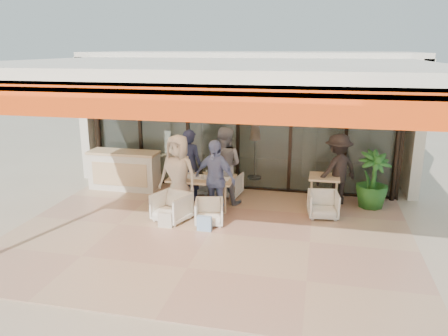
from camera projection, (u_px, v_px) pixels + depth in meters
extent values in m
plane|color=#C6B293|center=(209.00, 234.00, 8.85)|extent=(70.00, 70.00, 0.00)
cube|color=tan|center=(209.00, 234.00, 8.84)|extent=(8.00, 6.00, 0.01)
cube|color=silver|center=(208.00, 67.00, 7.96)|extent=(8.00, 6.00, 0.20)
cube|color=#F9450D|center=(146.00, 101.00, 5.27)|extent=(8.00, 0.12, 0.45)
cube|color=#DE5D12|center=(166.00, 87.00, 5.89)|extent=(8.00, 1.50, 0.06)
cylinder|color=black|center=(98.00, 125.00, 11.95)|extent=(0.12, 0.12, 3.20)
cylinder|color=black|center=(398.00, 137.00, 10.31)|extent=(0.12, 0.12, 3.20)
cube|color=#9EADA3|center=(238.00, 130.00, 11.24)|extent=(8.00, 0.03, 3.20)
cube|color=black|center=(238.00, 187.00, 11.66)|extent=(8.00, 0.10, 0.08)
cube|color=black|center=(239.00, 68.00, 10.82)|extent=(8.00, 0.10, 0.08)
cube|color=black|center=(96.00, 124.00, 12.08)|extent=(0.08, 0.10, 3.20)
cube|color=black|center=(140.00, 126.00, 11.81)|extent=(0.08, 0.10, 3.20)
cube|color=black|center=(188.00, 128.00, 11.52)|extent=(0.08, 0.10, 3.20)
cube|color=black|center=(238.00, 130.00, 11.24)|extent=(0.08, 0.10, 3.20)
cube|color=black|center=(291.00, 132.00, 10.95)|extent=(0.08, 0.10, 3.20)
cube|color=black|center=(346.00, 134.00, 10.67)|extent=(0.08, 0.10, 3.20)
cube|color=black|center=(403.00, 136.00, 10.39)|extent=(0.08, 0.10, 3.20)
cube|color=silver|center=(258.00, 108.00, 14.50)|extent=(9.00, 0.25, 3.40)
cube|color=silver|center=(112.00, 111.00, 13.79)|extent=(0.25, 3.50, 3.40)
cube|color=silver|center=(408.00, 121.00, 11.93)|extent=(0.25, 3.50, 3.40)
cube|color=silver|center=(250.00, 56.00, 12.40)|extent=(9.00, 3.50, 0.25)
cube|color=#E3BB8A|center=(248.00, 171.00, 13.31)|extent=(8.00, 3.50, 0.02)
cylinder|color=silver|center=(196.00, 121.00, 13.11)|extent=(0.40, 0.40, 3.00)
cylinder|color=silver|center=(311.00, 126.00, 12.39)|extent=(0.40, 0.40, 3.00)
cylinder|color=black|center=(205.00, 71.00, 12.25)|extent=(0.03, 0.03, 0.70)
cube|color=black|center=(205.00, 87.00, 12.37)|extent=(0.30, 0.30, 0.40)
sphere|color=#FFBF72|center=(205.00, 87.00, 12.37)|extent=(0.18, 0.18, 0.18)
cylinder|color=black|center=(333.00, 73.00, 11.51)|extent=(0.03, 0.03, 0.70)
cube|color=black|center=(332.00, 90.00, 11.63)|extent=(0.30, 0.30, 0.40)
sphere|color=#FFBF72|center=(332.00, 90.00, 11.63)|extent=(0.18, 0.18, 0.18)
cylinder|color=black|center=(254.00, 177.00, 12.53)|extent=(0.40, 0.40, 0.05)
cylinder|color=black|center=(255.00, 143.00, 12.26)|extent=(0.04, 0.04, 2.10)
cone|color=orange|center=(256.00, 120.00, 12.09)|extent=(0.32, 0.32, 1.10)
cube|color=silver|center=(125.00, 171.00, 11.49)|extent=(1.80, 0.60, 1.00)
cube|color=#E3BB8A|center=(123.00, 152.00, 11.35)|extent=(1.85, 0.65, 0.06)
cube|color=#E3BB8A|center=(119.00, 174.00, 11.20)|extent=(1.50, 0.02, 0.60)
cube|color=#E3BB8A|center=(202.00, 178.00, 10.11)|extent=(1.50, 0.90, 0.05)
cube|color=white|center=(202.00, 177.00, 10.11)|extent=(1.30, 0.35, 0.01)
cylinder|color=#E3BB8A|center=(172.00, 196.00, 10.04)|extent=(0.06, 0.06, 0.70)
cylinder|color=#E3BB8A|center=(225.00, 200.00, 9.78)|extent=(0.06, 0.06, 0.70)
cylinder|color=#E3BB8A|center=(181.00, 187.00, 10.64)|extent=(0.06, 0.06, 0.70)
cylinder|color=#E3BB8A|center=(231.00, 191.00, 10.38)|extent=(0.06, 0.06, 0.70)
cylinder|color=white|center=(181.00, 175.00, 10.04)|extent=(0.06, 0.06, 0.11)
cylinder|color=white|center=(194.00, 172.00, 10.33)|extent=(0.06, 0.06, 0.11)
cylinder|color=white|center=(203.00, 176.00, 9.98)|extent=(0.06, 0.06, 0.11)
cylinder|color=white|center=(216.00, 173.00, 10.20)|extent=(0.06, 0.06, 0.11)
cylinder|color=white|center=(221.00, 179.00, 9.80)|extent=(0.06, 0.06, 0.11)
cylinder|color=brown|center=(181.00, 171.00, 10.34)|extent=(0.07, 0.07, 0.16)
cylinder|color=black|center=(201.00, 170.00, 10.37)|extent=(0.09, 0.09, 0.17)
cylinder|color=black|center=(201.00, 166.00, 10.34)|extent=(0.10, 0.10, 0.01)
cylinder|color=white|center=(179.00, 179.00, 9.92)|extent=(0.22, 0.22, 0.01)
cylinder|color=white|center=(218.00, 182.00, 9.73)|extent=(0.22, 0.22, 0.01)
cylinder|color=white|center=(187.00, 172.00, 10.50)|extent=(0.22, 0.22, 0.01)
cylinder|color=white|center=(224.00, 174.00, 10.31)|extent=(0.22, 0.22, 0.01)
imported|color=white|center=(196.00, 182.00, 11.20)|extent=(0.74, 0.72, 0.62)
imported|color=white|center=(228.00, 183.00, 11.02)|extent=(0.72, 0.68, 0.67)
imported|color=white|center=(172.00, 206.00, 9.41)|extent=(0.87, 0.84, 0.71)
imported|color=white|center=(209.00, 211.00, 9.24)|extent=(0.69, 0.67, 0.61)
imported|color=#191B37|center=(190.00, 165.00, 10.58)|extent=(0.73, 0.57, 1.77)
imported|color=slate|center=(224.00, 166.00, 10.39)|extent=(0.96, 0.77, 1.86)
imported|color=beige|center=(178.00, 175.00, 9.73)|extent=(0.98, 0.74, 1.82)
imported|color=#6977AF|center=(215.00, 179.00, 9.56)|extent=(1.10, 0.75, 1.74)
cube|color=silver|center=(165.00, 221.00, 9.08)|extent=(0.30, 0.10, 0.34)
cube|color=#99BFD8|center=(204.00, 224.00, 8.90)|extent=(0.30, 0.10, 0.34)
cube|color=#E3BB8A|center=(324.00, 177.00, 10.22)|extent=(0.70, 0.70, 0.05)
cylinder|color=#E3BB8A|center=(311.00, 195.00, 10.11)|extent=(0.05, 0.05, 0.70)
cylinder|color=#E3BB8A|center=(336.00, 197.00, 9.99)|extent=(0.05, 0.05, 0.70)
cylinder|color=#E3BB8A|center=(312.00, 188.00, 10.64)|extent=(0.05, 0.05, 0.70)
cylinder|color=#E3BB8A|center=(335.00, 189.00, 10.52)|extent=(0.05, 0.05, 0.70)
imported|color=white|center=(323.00, 204.00, 9.62)|extent=(0.71, 0.67, 0.65)
imported|color=black|center=(337.00, 170.00, 10.27)|extent=(1.27, 1.21, 1.73)
imported|color=#1E5919|center=(372.00, 180.00, 10.11)|extent=(1.00, 1.00, 1.36)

